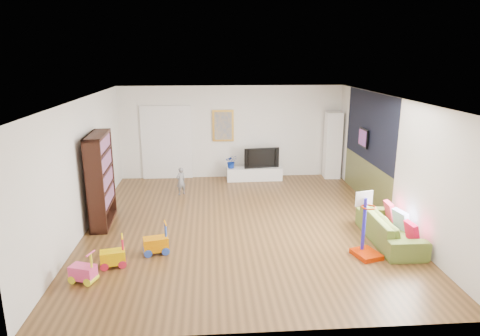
{
  "coord_description": "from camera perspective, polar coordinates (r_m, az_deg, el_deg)",
  "views": [
    {
      "loc": [
        -0.67,
        -8.62,
        3.56
      ],
      "look_at": [
        0.0,
        0.4,
        1.15
      ],
      "focal_mm": 32.0,
      "sensor_mm": 36.0,
      "label": 1
    }
  ],
  "objects": [
    {
      "name": "vase_plant",
      "position": [
        12.34,
        -1.16,
        0.87
      ],
      "size": [
        0.37,
        0.32,
        0.39
      ],
      "primitive_type": "imported",
      "rotation": [
        0.0,
        0.0,
        0.06
      ],
      "color": "navy",
      "rests_on": "media_console"
    },
    {
      "name": "wall_back",
      "position": [
        12.58,
        -1.13,
        4.8
      ],
      "size": [
        6.5,
        0.0,
        2.7
      ],
      "primitive_type": "cube",
      "color": "silver",
      "rests_on": "ground"
    },
    {
      "name": "wall_left",
      "position": [
        9.27,
        -20.28,
        0.18
      ],
      "size": [
        0.0,
        7.5,
        2.7
      ],
      "primitive_type": "cube",
      "color": "white",
      "rests_on": "ground"
    },
    {
      "name": "floor",
      "position": [
        9.35,
        0.18,
        -7.46
      ],
      "size": [
        6.5,
        7.5,
        0.0
      ],
      "primitive_type": "cube",
      "color": "brown",
      "rests_on": "ground"
    },
    {
      "name": "pillow_center",
      "position": [
        8.95,
        20.7,
        -6.52
      ],
      "size": [
        0.19,
        0.41,
        0.4
      ],
      "primitive_type": "cube",
      "rotation": [
        0.0,
        0.0,
        0.22
      ],
      "color": "silver",
      "rests_on": "sofa"
    },
    {
      "name": "pillow_left",
      "position": [
        8.46,
        21.94,
        -7.89
      ],
      "size": [
        0.12,
        0.36,
        0.35
      ],
      "primitive_type": "cube",
      "rotation": [
        0.0,
        0.0,
        0.09
      ],
      "color": "red",
      "rests_on": "sofa"
    },
    {
      "name": "basketball_hoop",
      "position": [
        8.03,
        16.78,
        -7.4
      ],
      "size": [
        0.54,
        0.6,
        1.2
      ],
      "primitive_type": "cube",
      "rotation": [
        0.0,
        0.0,
        0.29
      ],
      "color": "#B22400",
      "rests_on": "ground"
    },
    {
      "name": "artwork_right",
      "position": [
        11.1,
        16.11,
        3.9
      ],
      "size": [
        0.04,
        0.56,
        0.46
      ],
      "primitive_type": "cube",
      "color": "#7F3F8C",
      "rests_on": "wall_right"
    },
    {
      "name": "bookshelf",
      "position": [
        9.57,
        -18.1,
        -1.46
      ],
      "size": [
        0.43,
        1.36,
        1.97
      ],
      "primitive_type": "cube",
      "rotation": [
        0.0,
        0.0,
        0.06
      ],
      "color": "black",
      "rests_on": "ground"
    },
    {
      "name": "sofa",
      "position": [
        8.9,
        19.36,
        -7.62
      ],
      "size": [
        0.76,
        1.9,
        0.55
      ],
      "primitive_type": "imported",
      "rotation": [
        0.0,
        0.0,
        1.56
      ],
      "color": "#5D702B",
      "rests_on": "ground"
    },
    {
      "name": "doorway",
      "position": [
        12.64,
        -9.75,
        3.25
      ],
      "size": [
        1.45,
        0.06,
        2.1
      ],
      "primitive_type": "cube",
      "color": "white",
      "rests_on": "ground"
    },
    {
      "name": "wall_right",
      "position": [
        9.72,
        19.66,
        0.9
      ],
      "size": [
        0.0,
        7.5,
        2.7
      ],
      "primitive_type": "cube",
      "color": "white",
      "rests_on": "ground"
    },
    {
      "name": "ride_on_orange",
      "position": [
        8.07,
        -11.2,
        -9.24
      ],
      "size": [
        0.49,
        0.37,
        0.59
      ],
      "primitive_type": "cube",
      "rotation": [
        0.0,
        0.0,
        0.23
      ],
      "color": "orange",
      "rests_on": "ground"
    },
    {
      "name": "navy_accent",
      "position": [
        10.89,
        16.9,
        5.24
      ],
      "size": [
        0.01,
        3.2,
        1.7
      ],
      "primitive_type": "cube",
      "color": "black",
      "rests_on": "wall_right"
    },
    {
      "name": "pillow_right",
      "position": [
        9.39,
        19.36,
        -5.41
      ],
      "size": [
        0.11,
        0.37,
        0.37
      ],
      "primitive_type": "cube",
      "rotation": [
        0.0,
        0.0,
        -0.04
      ],
      "color": "#CA2949",
      "rests_on": "sofa"
    },
    {
      "name": "olive_wainscot",
      "position": [
        11.18,
        16.39,
        -1.59
      ],
      "size": [
        0.01,
        3.2,
        1.0
      ],
      "primitive_type": "cube",
      "color": "brown",
      "rests_on": "wall_right"
    },
    {
      "name": "ride_on_pink",
      "position": [
        7.47,
        -20.26,
        -12.26
      ],
      "size": [
        0.46,
        0.37,
        0.53
      ],
      "primitive_type": "cube",
      "rotation": [
        0.0,
        0.0,
        -0.34
      ],
      "color": "#EE3E7F",
      "rests_on": "ground"
    },
    {
      "name": "tall_cabinet",
      "position": [
        12.87,
        12.24,
        2.99
      ],
      "size": [
        0.48,
        0.48,
        1.95
      ],
      "primitive_type": "cube",
      "rotation": [
        0.0,
        0.0,
        -0.06
      ],
      "color": "white",
      "rests_on": "ground"
    },
    {
      "name": "media_console",
      "position": [
        12.48,
        1.92,
        -0.77
      ],
      "size": [
        1.61,
        0.43,
        0.37
      ],
      "primitive_type": "cube",
      "rotation": [
        0.0,
        0.0,
        0.02
      ],
      "color": "white",
      "rests_on": "ground"
    },
    {
      "name": "painting_back",
      "position": [
        12.5,
        -2.27,
        5.65
      ],
      "size": [
        0.62,
        0.06,
        0.92
      ],
      "primitive_type": "cube",
      "color": "gold",
      "rests_on": "wall_back"
    },
    {
      "name": "wall_front",
      "position": [
        5.39,
        3.29,
        -9.3
      ],
      "size": [
        6.5,
        0.0,
        2.7
      ],
      "primitive_type": "cube",
      "color": "white",
      "rests_on": "ground"
    },
    {
      "name": "ceiling",
      "position": [
        8.69,
        0.2,
        9.24
      ],
      "size": [
        6.5,
        7.5,
        0.0
      ],
      "primitive_type": "cube",
      "color": "white",
      "rests_on": "ground"
    },
    {
      "name": "child",
      "position": [
        11.24,
        -7.89,
        -1.73
      ],
      "size": [
        0.32,
        0.3,
        0.73
      ],
      "primitive_type": "imported",
      "rotation": [
        0.0,
        0.0,
        3.75
      ],
      "color": "slate",
      "rests_on": "ground"
    },
    {
      "name": "tv",
      "position": [
        12.43,
        2.79,
        1.45
      ],
      "size": [
        1.04,
        0.28,
        0.59
      ],
      "primitive_type": "imported",
      "rotation": [
        0.0,
        0.0,
        0.14
      ],
      "color": "black",
      "rests_on": "media_console"
    },
    {
      "name": "ride_on_yellow",
      "position": [
        7.79,
        -16.65,
        -10.67
      ],
      "size": [
        0.46,
        0.35,
        0.56
      ],
      "primitive_type": "cube",
      "rotation": [
        0.0,
        0.0,
        0.23
      ],
      "color": "#F4C500",
      "rests_on": "ground"
    }
  ]
}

